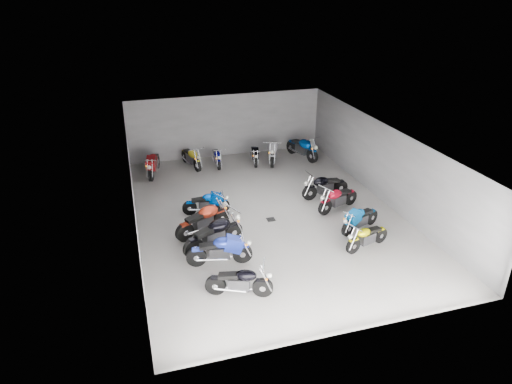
# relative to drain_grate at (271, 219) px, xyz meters

# --- Properties ---
(ground) EXTENTS (14.00, 14.00, 0.00)m
(ground) POSITION_rel_drain_grate_xyz_m (0.00, 0.50, -0.01)
(ground) COLOR #A19E98
(ground) RESTS_ON ground
(wall_back) EXTENTS (10.00, 0.10, 3.20)m
(wall_back) POSITION_rel_drain_grate_xyz_m (0.00, 7.50, 1.59)
(wall_back) COLOR gray
(wall_back) RESTS_ON ground
(wall_left) EXTENTS (0.10, 14.00, 3.20)m
(wall_left) POSITION_rel_drain_grate_xyz_m (-5.00, 0.50, 1.59)
(wall_left) COLOR gray
(wall_left) RESTS_ON ground
(wall_right) EXTENTS (0.10, 14.00, 3.20)m
(wall_right) POSITION_rel_drain_grate_xyz_m (5.00, 0.50, 1.59)
(wall_right) COLOR gray
(wall_right) RESTS_ON ground
(ceiling) EXTENTS (10.00, 14.00, 0.04)m
(ceiling) POSITION_rel_drain_grate_xyz_m (0.00, 0.50, 3.21)
(ceiling) COLOR black
(ceiling) RESTS_ON wall_back
(drain_grate) EXTENTS (0.32, 0.32, 0.01)m
(drain_grate) POSITION_rel_drain_grate_xyz_m (0.00, 0.00, 0.00)
(drain_grate) COLOR black
(drain_grate) RESTS_ON ground
(motorcycle_left_a) EXTENTS (1.92, 0.84, 0.88)m
(motorcycle_left_a) POSITION_rel_drain_grate_xyz_m (-2.31, -4.17, 0.48)
(motorcycle_left_a) COLOR black
(motorcycle_left_a) RESTS_ON ground
(motorcycle_left_b) EXTENTS (2.15, 0.53, 0.95)m
(motorcycle_left_b) POSITION_rel_drain_grate_xyz_m (-2.51, -2.42, 0.51)
(motorcycle_left_b) COLOR black
(motorcycle_left_b) RESTS_ON ground
(motorcycle_left_c) EXTENTS (2.24, 1.07, 1.04)m
(motorcycle_left_c) POSITION_rel_drain_grate_xyz_m (-2.50, -1.45, 0.56)
(motorcycle_left_c) COLOR black
(motorcycle_left_c) RESTS_ON ground
(motorcycle_left_d) EXTENTS (2.15, 1.10, 1.01)m
(motorcycle_left_d) POSITION_rel_drain_grate_xyz_m (-2.66, -0.30, 0.55)
(motorcycle_left_d) COLOR black
(motorcycle_left_d) RESTS_ON ground
(motorcycle_left_e) EXTENTS (1.87, 0.43, 0.82)m
(motorcycle_left_e) POSITION_rel_drain_grate_xyz_m (-2.27, 1.22, 0.44)
(motorcycle_left_e) COLOR black
(motorcycle_left_e) RESTS_ON ground
(motorcycle_right_b) EXTENTS (1.82, 0.66, 0.82)m
(motorcycle_right_b) POSITION_rel_drain_grate_xyz_m (2.52, -2.87, 0.44)
(motorcycle_right_b) COLOR black
(motorcycle_right_b) RESTS_ON ground
(motorcycle_right_c) EXTENTS (1.84, 0.90, 0.86)m
(motorcycle_right_c) POSITION_rel_drain_grate_xyz_m (2.88, -1.68, 0.46)
(motorcycle_right_c) COLOR black
(motorcycle_right_c) RESTS_ON ground
(motorcycle_right_d) EXTENTS (2.00, 0.89, 0.92)m
(motorcycle_right_d) POSITION_rel_drain_grate_xyz_m (2.82, 0.05, 0.50)
(motorcycle_right_d) COLOR black
(motorcycle_right_d) RESTS_ON ground
(motorcycle_right_e) EXTENTS (2.14, 0.48, 0.94)m
(motorcycle_right_e) POSITION_rel_drain_grate_xyz_m (2.80, 1.27, 0.51)
(motorcycle_right_e) COLOR black
(motorcycle_right_e) RESTS_ON ground
(motorcycle_back_a) EXTENTS (0.73, 2.24, 1.00)m
(motorcycle_back_a) POSITION_rel_drain_grate_xyz_m (-3.94, 5.83, 0.54)
(motorcycle_back_a) COLOR black
(motorcycle_back_a) RESTS_ON ground
(motorcycle_back_b) EXTENTS (0.68, 2.08, 0.93)m
(motorcycle_back_b) POSITION_rel_drain_grate_xyz_m (-2.07, 6.30, 0.50)
(motorcycle_back_b) COLOR black
(motorcycle_back_b) RESTS_ON ground
(motorcycle_back_c) EXTENTS (0.39, 1.87, 0.82)m
(motorcycle_back_c) POSITION_rel_drain_grate_xyz_m (-0.83, 6.16, 0.44)
(motorcycle_back_c) COLOR black
(motorcycle_back_c) RESTS_ON ground
(motorcycle_back_d) EXTENTS (0.52, 1.89, 0.84)m
(motorcycle_back_d) POSITION_rel_drain_grate_xyz_m (1.07, 5.96, 0.45)
(motorcycle_back_d) COLOR black
(motorcycle_back_d) RESTS_ON ground
(motorcycle_back_e) EXTENTS (1.00, 2.28, 1.05)m
(motorcycle_back_e) POSITION_rel_drain_grate_xyz_m (2.01, 5.84, 0.57)
(motorcycle_back_e) COLOR black
(motorcycle_back_e) RESTS_ON ground
(motorcycle_back_f) EXTENTS (0.88, 2.30, 1.04)m
(motorcycle_back_f) POSITION_rel_drain_grate_xyz_m (3.62, 5.91, 0.56)
(motorcycle_back_f) COLOR black
(motorcycle_back_f) RESTS_ON ground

